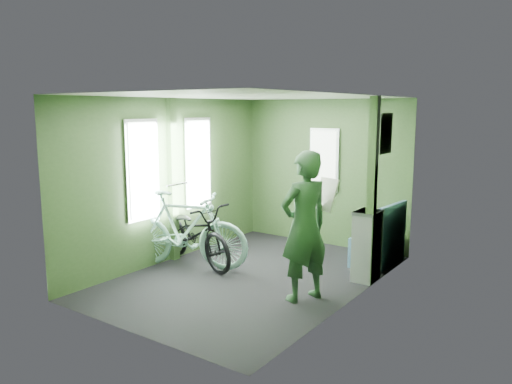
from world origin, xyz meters
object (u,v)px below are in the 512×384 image
Objects in this scene: bench_seat at (379,246)px; bicycle_black at (196,264)px; waste_box at (367,246)px; passenger at (304,226)px; bicycle_mint at (185,268)px.

bicycle_black is at bearing -140.92° from bench_seat.
waste_box reaches higher than bench_seat.
passenger is at bearing -107.80° from waste_box.
bicycle_mint is 2.05× the size of bench_seat.
bicycle_black is 2.38m from waste_box.
passenger reaches higher than bicycle_black.
bicycle_mint is (0.00, -0.22, 0.00)m from bicycle_black.
bench_seat is (2.09, 1.68, 0.26)m from bicycle_mint.
waste_box is (2.21, 0.96, 0.45)m from bicycle_mint.
passenger is 1.95× the size of bench_seat.
bench_seat is at bearing 99.21° from waste_box.
passenger is (1.88, -0.28, 0.85)m from bicycle_black.
passenger is at bearing -80.97° from bicycle_black.
bicycle_black is 0.22m from bicycle_mint.
bicycle_black is 1.00× the size of passenger.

